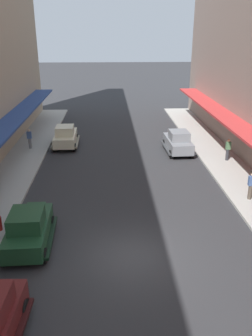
# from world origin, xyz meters

# --- Properties ---
(ground_plane) EXTENTS (200.00, 200.00, 0.00)m
(ground_plane) POSITION_xyz_m (0.00, 0.00, 0.00)
(ground_plane) COLOR #2D2D30
(parked_car_0) EXTENTS (2.26, 4.30, 1.84)m
(parked_car_0) POSITION_xyz_m (4.58, 13.74, 0.94)
(parked_car_0) COLOR slate
(parked_car_0) RESTS_ON ground
(parked_car_1) EXTENTS (2.25, 4.30, 1.84)m
(parked_car_1) POSITION_xyz_m (-4.65, 1.07, 0.94)
(parked_car_1) COLOR #193D23
(parked_car_1) RESTS_ON ground
(parked_car_3) EXTENTS (2.20, 4.28, 1.84)m
(parked_car_3) POSITION_xyz_m (-4.62, 15.76, 0.94)
(parked_car_3) COLOR beige
(parked_car_3) RESTS_ON ground
(pedestrian_0) EXTENTS (0.36, 0.28, 1.67)m
(pedestrian_0) POSITION_xyz_m (7.10, 4.97, 1.01)
(pedestrian_0) COLOR #4C4238
(pedestrian_0) RESTS_ON sidewalk_right
(pedestrian_1) EXTENTS (0.36, 0.24, 1.64)m
(pedestrian_1) POSITION_xyz_m (-7.46, 14.98, 0.99)
(pedestrian_1) COLOR slate
(pedestrian_1) RESTS_ON sidewalk_left
(pedestrian_2) EXTENTS (0.36, 0.24, 1.64)m
(pedestrian_2) POSITION_xyz_m (7.87, 11.40, 0.99)
(pedestrian_2) COLOR #2D2D33
(pedestrian_2) RESTS_ON sidewalk_right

